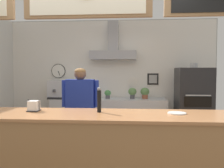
{
  "coord_description": "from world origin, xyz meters",
  "views": [
    {
      "loc": [
        0.48,
        -3.02,
        1.54
      ],
      "look_at": [
        0.19,
        0.77,
        1.33
      ],
      "focal_mm": 37.91,
      "sensor_mm": 36.0,
      "label": 1
    }
  ],
  "objects": [
    {
      "name": "potted_sage",
      "position": [
        0.53,
        2.32,
        1.05
      ],
      "size": [
        0.19,
        0.19,
        0.25
      ],
      "color": "#4C4C51",
      "rests_on": "back_prep_counter"
    },
    {
      "name": "back_wall_assembly",
      "position": [
        0.0,
        2.5,
        1.49
      ],
      "size": [
        4.98,
        3.25,
        2.76
      ],
      "color": "#9E9E99",
      "rests_on": "ground_plane"
    },
    {
      "name": "pepper_grinder",
      "position": [
        0.14,
        -0.46,
        1.22
      ],
      "size": [
        0.04,
        0.04,
        0.28
      ],
      "color": "black",
      "rests_on": "service_counter"
    },
    {
      "name": "espresso_machine",
      "position": [
        -1.09,
        2.32,
        1.12
      ],
      "size": [
        0.59,
        0.45,
        0.42
      ],
      "color": "silver",
      "rests_on": "back_prep_counter"
    },
    {
      "name": "potted_rosemary",
      "position": [
        -0.03,
        2.32,
        1.02
      ],
      "size": [
        0.15,
        0.15,
        0.19
      ],
      "color": "#4C4C51",
      "rests_on": "back_prep_counter"
    },
    {
      "name": "back_prep_counter",
      "position": [
        -0.01,
        2.34,
        0.45
      ],
      "size": [
        2.59,
        0.64,
        0.91
      ],
      "color": "silver",
      "rests_on": "ground_plane"
    },
    {
      "name": "pizza_oven",
      "position": [
        1.81,
        2.05,
        0.8
      ],
      "size": [
        0.7,
        0.68,
        1.7
      ],
      "color": "#232326",
      "rests_on": "ground_plane"
    },
    {
      "name": "service_counter",
      "position": [
        0.0,
        -0.54,
        0.54
      ],
      "size": [
        4.12,
        0.71,
        1.08
      ],
      "color": "#B77F4C",
      "rests_on": "ground_plane"
    },
    {
      "name": "condiment_plate",
      "position": [
        0.97,
        -0.48,
        1.09
      ],
      "size": [
        0.19,
        0.19,
        0.01
      ],
      "color": "white",
      "rests_on": "service_counter"
    },
    {
      "name": "shop_worker",
      "position": [
        -0.34,
        0.82,
        0.85
      ],
      "size": [
        0.62,
        0.23,
        1.58
      ],
      "rotation": [
        0.0,
        0.0,
        3.16
      ],
      "color": "#232328",
      "rests_on": "ground_plane"
    },
    {
      "name": "napkin_holder",
      "position": [
        -0.61,
        -0.44,
        1.14
      ],
      "size": [
        0.13,
        0.13,
        0.13
      ],
      "color": "#262628",
      "rests_on": "service_counter"
    },
    {
      "name": "potted_thyme",
      "position": [
        0.81,
        2.37,
        1.05
      ],
      "size": [
        0.2,
        0.2,
        0.25
      ],
      "color": "#9E563D",
      "rests_on": "back_prep_counter"
    },
    {
      "name": "potted_oregano",
      "position": [
        -0.4,
        2.34,
        1.01
      ],
      "size": [
        0.14,
        0.14,
        0.18
      ],
      "color": "#4C4C51",
      "rests_on": "back_prep_counter"
    }
  ]
}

